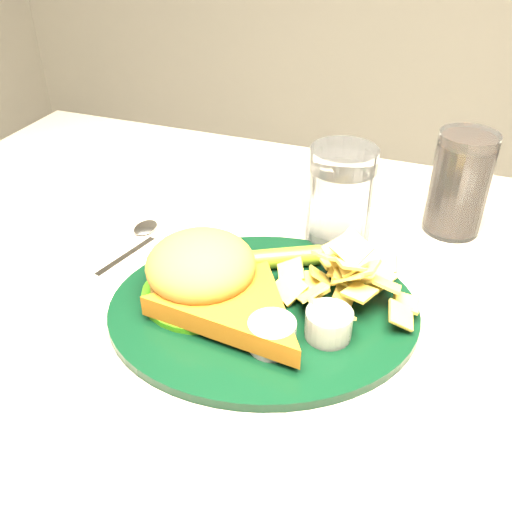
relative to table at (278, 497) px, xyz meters
The scene contains 5 objects.
table is the anchor object (origin of this frame).
dinner_plate 0.41m from the table, 113.80° to the right, with size 0.33×0.27×0.07m, color black, non-canonical shape.
water_glass 0.46m from the table, 79.51° to the left, with size 0.08×0.08×0.13m, color silver.
cola_glass 0.51m from the table, 53.74° to the left, with size 0.07×0.07×0.13m, color black.
spoon 0.43m from the table, behind, with size 0.04×0.13×0.01m, color white, non-canonical shape.
Camera 1 is at (0.14, -0.47, 1.14)m, focal length 40.00 mm.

